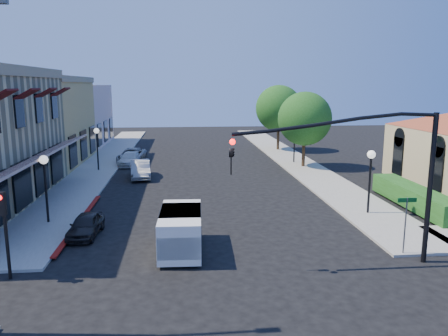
{
  "coord_description": "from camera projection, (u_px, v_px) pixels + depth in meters",
  "views": [
    {
      "loc": [
        -1.63,
        -14.21,
        7.03
      ],
      "look_at": [
        0.63,
        8.83,
        2.6
      ],
      "focal_mm": 35.0,
      "sensor_mm": 36.0,
      "label": 1
    }
  ],
  "objects": [
    {
      "name": "ground",
      "position": [
        231.0,
        287.0,
        15.37
      ],
      "size": [
        120.0,
        120.0,
        0.0
      ],
      "primitive_type": "plane",
      "color": "black",
      "rests_on": "ground"
    },
    {
      "name": "sidewalk_left",
      "position": [
        106.0,
        160.0,
        40.91
      ],
      "size": [
        3.5,
        50.0,
        0.12
      ],
      "primitive_type": "cube",
      "color": "gray",
      "rests_on": "ground"
    },
    {
      "name": "sidewalk_right",
      "position": [
        288.0,
        157.0,
        42.59
      ],
      "size": [
        3.5,
        50.0,
        0.12
      ],
      "primitive_type": "cube",
      "color": "gray",
      "rests_on": "ground"
    },
    {
      "name": "curb_red_strip",
      "position": [
        81.0,
        223.0,
        22.53
      ],
      "size": [
        0.25,
        10.0,
        0.06
      ],
      "primitive_type": "cube",
      "color": "maroon",
      "rests_on": "ground"
    },
    {
      "name": "yellow_stucco_building",
      "position": [
        24.0,
        122.0,
        38.58
      ],
      "size": [
        10.0,
        12.0,
        7.6
      ],
      "primitive_type": "cube",
      "color": "tan",
      "rests_on": "ground"
    },
    {
      "name": "pink_stucco_building",
      "position": [
        61.0,
        116.0,
        50.37
      ],
      "size": [
        10.0,
        12.0,
        7.0
      ],
      "primitive_type": "cube",
      "color": "beige",
      "rests_on": "ground"
    },
    {
      "name": "hedge",
      "position": [
        413.0,
        208.0,
        25.29
      ],
      "size": [
        1.4,
        8.0,
        1.1
      ],
      "primitive_type": "cube",
      "color": "#1F5016",
      "rests_on": "ground"
    },
    {
      "name": "street_tree_a",
      "position": [
        305.0,
        119.0,
        36.93
      ],
      "size": [
        4.56,
        4.56,
        6.48
      ],
      "color": "#372316",
      "rests_on": "ground"
    },
    {
      "name": "street_tree_b",
      "position": [
        279.0,
        108.0,
        46.64
      ],
      "size": [
        4.94,
        4.94,
        7.02
      ],
      "color": "#372316",
      "rests_on": "ground"
    },
    {
      "name": "signal_mast_arm",
      "position": [
        379.0,
        163.0,
        16.63
      ],
      "size": [
        8.01,
        0.39,
        6.0
      ],
      "color": "black",
      "rests_on": "ground"
    },
    {
      "name": "secondary_signal",
      "position": [
        4.0,
        219.0,
        15.54
      ],
      "size": [
        0.28,
        0.42,
        3.32
      ],
      "color": "black",
      "rests_on": "ground"
    },
    {
      "name": "street_name_sign",
      "position": [
        406.0,
        217.0,
        17.92
      ],
      "size": [
        0.8,
        0.06,
        2.5
      ],
      "color": "#595B5E",
      "rests_on": "ground"
    },
    {
      "name": "lamppost_left_near",
      "position": [
        45.0,
        172.0,
        21.86
      ],
      "size": [
        0.44,
        0.44,
        3.57
      ],
      "color": "black",
      "rests_on": "ground"
    },
    {
      "name": "lamppost_left_far",
      "position": [
        97.0,
        138.0,
        35.55
      ],
      "size": [
        0.44,
        0.44,
        3.57
      ],
      "color": "black",
      "rests_on": "ground"
    },
    {
      "name": "lamppost_right_near",
      "position": [
        371.0,
        166.0,
        23.49
      ],
      "size": [
        0.44,
        0.44,
        3.57
      ],
      "color": "black",
      "rests_on": "ground"
    },
    {
      "name": "lamppost_right_far",
      "position": [
        295.0,
        133.0,
        39.13
      ],
      "size": [
        0.44,
        0.44,
        3.57
      ],
      "color": "black",
      "rests_on": "ground"
    },
    {
      "name": "white_van",
      "position": [
        181.0,
        229.0,
        18.52
      ],
      "size": [
        1.88,
        4.03,
        1.76
      ],
      "color": "white",
      "rests_on": "ground"
    },
    {
      "name": "parked_car_a",
      "position": [
        86.0,
        225.0,
        20.54
      ],
      "size": [
        1.47,
        3.17,
        1.05
      ],
      "primitive_type": "imported",
      "rotation": [
        0.0,
        0.0,
        -0.08
      ],
      "color": "black",
      "rests_on": "ground"
    },
    {
      "name": "parked_car_b",
      "position": [
        140.0,
        169.0,
        33.36
      ],
      "size": [
        1.86,
        4.2,
        1.34
      ],
      "primitive_type": "imported",
      "rotation": [
        0.0,
        0.0,
        0.11
      ],
      "color": "gray",
      "rests_on": "ground"
    },
    {
      "name": "parked_car_c",
      "position": [
        130.0,
        159.0,
        38.61
      ],
      "size": [
        1.97,
        4.13,
        1.16
      ],
      "primitive_type": "imported",
      "rotation": [
        0.0,
        0.0,
        -0.09
      ],
      "color": "silver",
      "rests_on": "ground"
    },
    {
      "name": "parked_car_d",
      "position": [
        132.0,
        155.0,
        40.07
      ],
      "size": [
        2.59,
        4.77,
        1.27
      ],
      "primitive_type": "imported",
      "rotation": [
        0.0,
        0.0,
        -0.11
      ],
      "color": "gray",
      "rests_on": "ground"
    }
  ]
}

